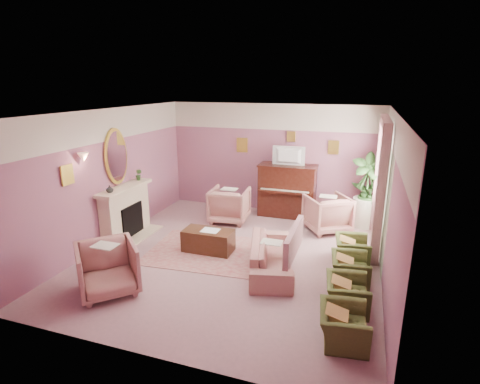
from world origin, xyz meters
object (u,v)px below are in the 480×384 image
(coffee_table, at_px, (208,241))
(floral_armchair_front, at_px, (107,266))
(side_table, at_px, (363,212))
(olive_chair_d, at_px, (352,246))
(sofa, at_px, (271,250))
(piano, at_px, (287,191))
(olive_chair_c, at_px, (350,265))
(floral_armchair_right, at_px, (327,211))
(floral_armchair_left, at_px, (229,203))
(television, at_px, (288,155))
(olive_chair_a, at_px, (344,320))
(olive_chair_b, at_px, (347,289))

(coffee_table, distance_m, floral_armchair_front, 2.17)
(side_table, bearing_deg, olive_chair_d, -94.87)
(sofa, relative_size, olive_chair_d, 2.59)
(piano, height_order, coffee_table, piano)
(side_table, bearing_deg, olive_chair_c, -93.44)
(olive_chair_d, bearing_deg, olive_chair_c, -90.00)
(floral_armchair_right, distance_m, olive_chair_c, 2.34)
(piano, distance_m, floral_armchair_left, 1.53)
(television, relative_size, olive_chair_a, 1.11)
(olive_chair_b, bearing_deg, floral_armchair_left, 135.24)
(floral_armchair_right, bearing_deg, piano, 146.39)
(floral_armchair_left, distance_m, olive_chair_a, 4.78)
(television, bearing_deg, floral_armchair_left, -147.16)
(floral_armchair_front, bearing_deg, piano, 66.49)
(floral_armchair_left, bearing_deg, olive_chair_a, -51.76)
(floral_armchair_right, bearing_deg, olive_chair_b, -78.58)
(television, xyz_separation_m, olive_chair_b, (1.71, -3.74, -1.29))
(floral_armchair_left, bearing_deg, sofa, -53.12)
(olive_chair_b, relative_size, side_table, 1.03)
(olive_chair_b, relative_size, olive_chair_d, 1.00)
(coffee_table, height_order, olive_chair_a, olive_chair_a)
(floral_armchair_right, height_order, olive_chair_b, floral_armchair_right)
(side_table, bearing_deg, sofa, -119.02)
(olive_chair_a, bearing_deg, television, 110.53)
(television, xyz_separation_m, olive_chair_a, (1.71, -4.56, -1.29))
(piano, distance_m, floral_armchair_front, 4.98)
(television, xyz_separation_m, coffee_table, (-1.06, -2.57, -1.38))
(floral_armchair_front, bearing_deg, floral_armchair_right, 51.33)
(olive_chair_c, xyz_separation_m, olive_chair_d, (0.00, 0.82, 0.00))
(coffee_table, height_order, floral_armchair_right, floral_armchair_right)
(olive_chair_c, distance_m, side_table, 2.80)
(olive_chair_d, bearing_deg, floral_armchair_right, 113.45)
(olive_chair_c, bearing_deg, television, 120.31)
(sofa, relative_size, olive_chair_c, 2.59)
(coffee_table, xyz_separation_m, sofa, (1.39, -0.35, 0.15))
(olive_chair_c, relative_size, olive_chair_d, 1.00)
(coffee_table, bearing_deg, olive_chair_c, -7.28)
(television, distance_m, olive_chair_c, 3.62)
(floral_armchair_left, height_order, olive_chair_b, floral_armchair_left)
(television, xyz_separation_m, floral_armchair_front, (-1.99, -4.52, -1.14))
(piano, relative_size, floral_armchair_right, 1.51)
(olive_chair_d, relative_size, side_table, 1.03)
(television, relative_size, olive_chair_c, 1.11)
(floral_armchair_right, distance_m, floral_armchair_front, 4.92)
(olive_chair_d, bearing_deg, floral_armchair_left, 156.37)
(olive_chair_a, bearing_deg, floral_armchair_right, 99.06)
(olive_chair_c, xyz_separation_m, side_table, (0.17, 2.80, 0.04))
(olive_chair_b, distance_m, side_table, 3.62)
(sofa, bearing_deg, floral_armchair_right, 71.30)
(coffee_table, distance_m, olive_chair_c, 2.80)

